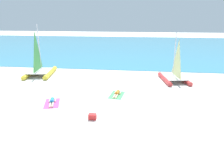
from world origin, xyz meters
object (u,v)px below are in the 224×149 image
object	(u,v)px
towel_left	(52,103)
sailboat_red	(175,74)
sunbather_left	(52,101)
sunbather_right	(117,93)
cooler_box	(92,117)
sailboat_yellow	(40,68)
towel_right	(117,95)

from	to	relation	value
towel_left	sailboat_red	bearing A→B (deg)	33.70
sailboat_red	sunbather_left	world-z (taller)	sailboat_red
sunbather_right	cooler_box	xyz separation A→B (m)	(-1.17, -4.42, 0.05)
sunbather_right	sailboat_yellow	bearing A→B (deg)	159.81
sunbather_left	towel_right	bearing A→B (deg)	7.84
sailboat_yellow	sailboat_red	distance (m)	14.68
sailboat_red	sunbather_left	xyz separation A→B (m)	(-10.28, -6.78, -0.60)
sailboat_yellow	towel_right	bearing A→B (deg)	-36.63
sailboat_yellow	sunbather_left	bearing A→B (deg)	-66.88
towel_left	towel_right	bearing A→B (deg)	25.68
sailboat_red	sunbather_right	distance (m)	7.10
towel_right	sunbather_right	size ratio (longest dim) A/B	1.21
cooler_box	sailboat_yellow	bearing A→B (deg)	130.78
sunbather_left	cooler_box	distance (m)	4.21
towel_right	sunbather_right	distance (m)	0.14
towel_left	sunbather_right	xyz separation A→B (m)	(4.79, 2.37, 0.13)
sailboat_red	towel_right	world-z (taller)	sailboat_red
sailboat_yellow	towel_left	distance (m)	8.53
sailboat_yellow	sailboat_red	size ratio (longest dim) A/B	1.14
sailboat_red	sunbather_left	distance (m)	12.33
towel_left	cooler_box	distance (m)	4.17
sailboat_red	towel_left	world-z (taller)	sailboat_red
sailboat_red	sunbather_right	xyz separation A→B (m)	(-5.47, -4.48, -0.60)
sailboat_red	towel_right	xyz separation A→B (m)	(-5.48, -4.55, -0.72)
sailboat_red	towel_left	bearing A→B (deg)	-156.06
towel_right	sailboat_red	bearing A→B (deg)	39.67
sailboat_red	towel_left	distance (m)	12.36
sunbather_right	sailboat_red	bearing A→B (deg)	47.11
towel_right	sunbather_right	xyz separation A→B (m)	(0.01, 0.07, 0.13)
cooler_box	sailboat_red	bearing A→B (deg)	53.27
sunbather_left	cooler_box	size ratio (longest dim) A/B	3.08
sunbather_left	towel_right	world-z (taller)	sunbather_left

